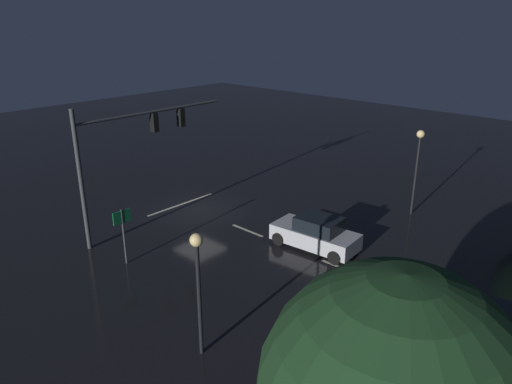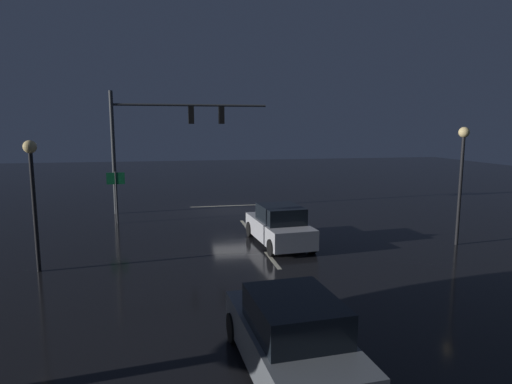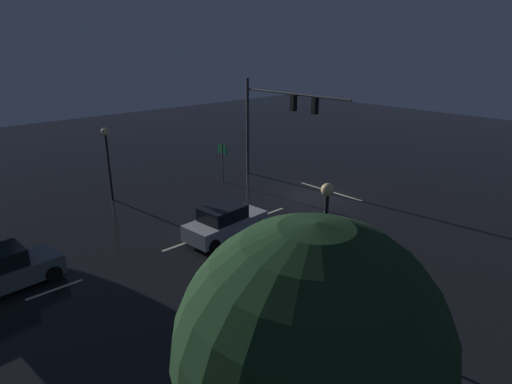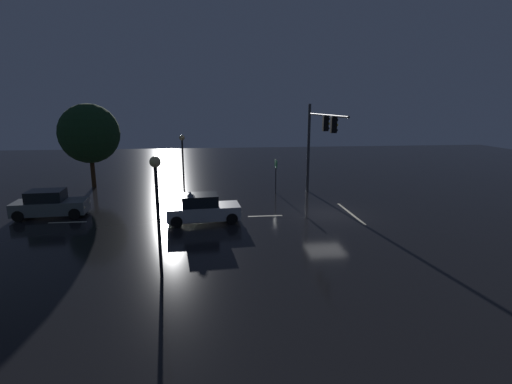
% 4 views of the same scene
% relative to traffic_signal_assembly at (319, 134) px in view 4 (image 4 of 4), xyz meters
% --- Properties ---
extents(ground_plane, '(80.00, 80.00, 0.00)m').
position_rel_traffic_signal_assembly_xyz_m(ground_plane, '(-3.96, 0.43, -4.85)').
color(ground_plane, black).
extents(traffic_signal_assembly, '(8.94, 0.47, 6.98)m').
position_rel_traffic_signal_assembly_xyz_m(traffic_signal_assembly, '(0.00, 0.00, 0.00)').
color(traffic_signal_assembly, '#383A3D').
rests_on(traffic_signal_assembly, ground_plane).
extents(lane_dash_far, '(0.16, 2.20, 0.01)m').
position_rel_traffic_signal_assembly_xyz_m(lane_dash_far, '(-3.96, 4.43, -4.84)').
color(lane_dash_far, beige).
rests_on(lane_dash_far, ground_plane).
extents(lane_dash_mid, '(0.16, 2.20, 0.01)m').
position_rel_traffic_signal_assembly_xyz_m(lane_dash_mid, '(-3.96, 10.43, -4.84)').
color(lane_dash_mid, beige).
rests_on(lane_dash_mid, ground_plane).
extents(lane_dash_near, '(0.16, 2.20, 0.01)m').
position_rel_traffic_signal_assembly_xyz_m(lane_dash_near, '(-3.96, 16.43, -4.84)').
color(lane_dash_near, beige).
rests_on(lane_dash_near, ground_plane).
extents(stop_bar, '(5.00, 0.16, 0.01)m').
position_rel_traffic_signal_assembly_xyz_m(stop_bar, '(-3.96, -1.19, -4.84)').
color(stop_bar, beige).
rests_on(stop_bar, ground_plane).
extents(car_approaching, '(2.21, 4.48, 1.70)m').
position_rel_traffic_signal_assembly_xyz_m(car_approaching, '(-4.76, 8.32, -4.05)').
color(car_approaching, '#B7B7BC').
rests_on(car_approaching, ground_plane).
extents(car_distant, '(2.14, 4.46, 1.70)m').
position_rel_traffic_signal_assembly_xyz_m(car_distant, '(-2.55, 17.91, -4.05)').
color(car_distant, slate).
rests_on(car_distant, ground_plane).
extents(street_lamp_left_kerb, '(0.44, 0.44, 4.97)m').
position_rel_traffic_signal_assembly_xyz_m(street_lamp_left_kerb, '(-12.16, 9.85, -1.36)').
color(street_lamp_left_kerb, black).
rests_on(street_lamp_left_kerb, ground_plane).
extents(street_lamp_right_kerb, '(0.44, 0.44, 4.53)m').
position_rel_traffic_signal_assembly_xyz_m(street_lamp_right_kerb, '(4.28, 10.08, -1.63)').
color(street_lamp_right_kerb, black).
rests_on(street_lamp_right_kerb, ground_plane).
extents(route_sign, '(0.90, 0.09, 2.71)m').
position_rel_traffic_signal_assembly_xyz_m(route_sign, '(2.47, 2.71, -2.90)').
color(route_sign, '#383A3D').
rests_on(route_sign, ground_plane).
extents(tree_right_near, '(4.92, 4.92, 7.03)m').
position_rel_traffic_signal_assembly_xyz_m(tree_right_near, '(6.35, 17.83, -0.29)').
color(tree_right_near, '#382314').
rests_on(tree_right_near, ground_plane).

